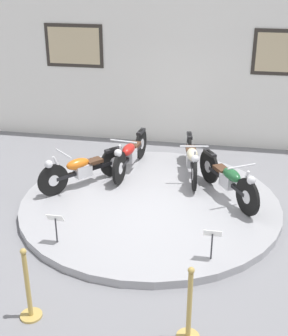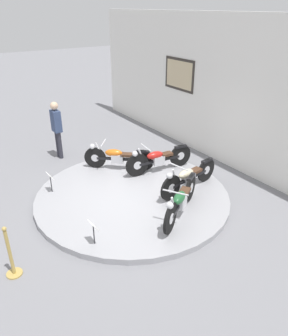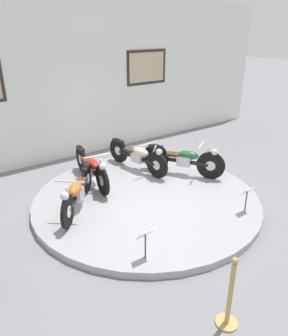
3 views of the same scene
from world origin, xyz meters
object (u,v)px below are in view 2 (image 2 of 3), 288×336
object	(u,v)px
stanchion_post_right_of_entry	(11,259)
motorcycle_green	(181,200)
motorcycle_cream	(188,177)
visitor_standing	(57,127)
info_placard_front_left	(50,178)
motorcycle_red	(158,158)
motorcycle_orange	(117,157)
info_placard_front_centre	(93,228)

from	to	relation	value
stanchion_post_right_of_entry	motorcycle_green	bearing A→B (deg)	83.88
motorcycle_cream	visitor_standing	size ratio (longest dim) A/B	1.12
motorcycle_green	info_placard_front_left	distance (m)	3.22
stanchion_post_right_of_entry	motorcycle_red	bearing A→B (deg)	110.67
motorcycle_orange	stanchion_post_right_of_entry	size ratio (longest dim) A/B	1.48
info_placard_front_left	visitor_standing	world-z (taller)	visitor_standing
motorcycle_red	motorcycle_green	bearing A→B (deg)	-23.17
motorcycle_green	info_placard_front_centre	world-z (taller)	motorcycle_green
motorcycle_red	info_placard_front_centre	world-z (taller)	motorcycle_red
motorcycle_red	info_placard_front_centre	size ratio (longest dim) A/B	3.89
motorcycle_orange	visitor_standing	world-z (taller)	visitor_standing
motorcycle_orange	motorcycle_red	xyz separation A→B (m)	(0.75, 0.85, 0.02)
motorcycle_cream	info_placard_front_centre	distance (m)	2.87
visitor_standing	stanchion_post_right_of_entry	distance (m)	5.03
motorcycle_orange	stanchion_post_right_of_entry	bearing A→B (deg)	-55.51
motorcycle_orange	visitor_standing	xyz separation A→B (m)	(-1.94, -0.96, 0.49)
motorcycle_cream	info_placard_front_centre	size ratio (longest dim) A/B	3.84
motorcycle_red	stanchion_post_right_of_entry	distance (m)	4.60
info_placard_front_left	motorcycle_cream	bearing A→B (deg)	57.29
motorcycle_red	info_placard_front_centre	xyz separation A→B (m)	(1.81, -2.82, -0.02)
motorcycle_cream	stanchion_post_right_of_entry	distance (m)	4.32
visitor_standing	motorcycle_green	bearing A→B (deg)	11.53
motorcycle_red	info_placard_front_centre	distance (m)	3.35
motorcycle_red	info_placard_front_left	size ratio (longest dim) A/B	3.89
info_placard_front_centre	motorcycle_cream	bearing A→B (deg)	101.11
motorcycle_orange	info_placard_front_left	size ratio (longest dim) A/B	2.96
motorcycle_cream	info_placard_front_left	size ratio (longest dim) A/B	3.84
info_placard_front_centre	visitor_standing	distance (m)	4.64
motorcycle_orange	stanchion_post_right_of_entry	world-z (taller)	stanchion_post_right_of_entry
visitor_standing	info_placard_front_left	bearing A→B (deg)	-25.34
motorcycle_green	motorcycle_orange	bearing A→B (deg)	179.97
motorcycle_red	visitor_standing	bearing A→B (deg)	-146.11
motorcycle_green	info_placard_front_centre	bearing A→B (deg)	-95.35
info_placard_front_centre	stanchion_post_right_of_entry	xyz separation A→B (m)	(-0.19, -1.48, -0.16)
motorcycle_cream	motorcycle_orange	bearing A→B (deg)	-156.98
motorcycle_orange	info_placard_front_left	distance (m)	1.98
motorcycle_orange	motorcycle_cream	world-z (taller)	motorcycle_cream
motorcycle_red	info_placard_front_left	bearing A→B (deg)	-101.15
motorcycle_cream	info_placard_front_left	xyz separation A→B (m)	(-1.81, -2.82, -0.02)
stanchion_post_right_of_entry	info_placard_front_left	bearing A→B (deg)	145.79
visitor_standing	stanchion_post_right_of_entry	bearing A→B (deg)	-30.01
motorcycle_cream	motorcycle_green	bearing A→B (deg)	-49.11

